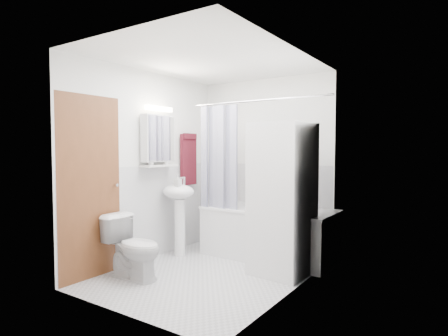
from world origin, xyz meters
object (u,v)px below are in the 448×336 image
Objects in this scene: washer_dryer at (282,199)px; toilet at (134,247)px; sink at (179,203)px; bathtub at (269,230)px.

washer_dryer is 1.74m from toilet.
toilet is at bearing -136.35° from washer_dryer.
washer_dryer reaches higher than sink.
sink reaches higher than bathtub.
bathtub is 1.63× the size of sink.
sink is at bearing -149.60° from bathtub.
sink is at bearing 8.21° from toilet.
toilet reaches higher than bathtub.
washer_dryer is at bearing -49.69° from bathtub.
toilet is at bearing -119.58° from bathtub.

